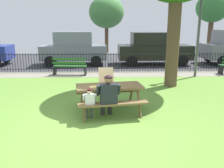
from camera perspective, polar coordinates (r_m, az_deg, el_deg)
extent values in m
cube|color=olive|center=(7.20, -4.17, -5.43)|extent=(28.00, 10.89, 0.02)
cube|color=gray|center=(11.78, -3.28, 2.34)|extent=(28.00, 1.40, 0.01)
cube|color=#38383D|center=(16.26, -2.90, 5.61)|extent=(28.00, 7.70, 0.01)
cube|color=brown|center=(6.52, -0.64, -0.59)|extent=(1.89, 1.02, 0.06)
cube|color=brown|center=(6.04, 0.32, -4.77)|extent=(1.82, 0.54, 0.05)
cube|color=brown|center=(7.17, -1.44, -1.71)|extent=(1.82, 0.54, 0.05)
cylinder|color=brown|center=(6.16, -6.80, -5.33)|extent=(0.13, 0.44, 0.74)
cylinder|color=brown|center=(6.94, -7.23, -3.08)|extent=(0.13, 0.44, 0.74)
cylinder|color=brown|center=(6.40, 6.54, -4.55)|extent=(0.13, 0.44, 0.74)
cylinder|color=brown|center=(7.16, 4.65, -2.47)|extent=(0.13, 0.44, 0.74)
cube|color=tan|center=(6.50, -1.15, -0.30)|extent=(0.47, 0.47, 0.01)
cube|color=silver|center=(6.50, -1.15, -0.24)|extent=(0.44, 0.44, 0.00)
cube|color=tan|center=(6.30, -0.89, -0.51)|extent=(0.42, 0.07, 0.04)
cube|color=tan|center=(6.69, -1.40, 0.37)|extent=(0.42, 0.07, 0.04)
cube|color=tan|center=(6.47, -2.96, -0.13)|extent=(0.07, 0.42, 0.04)
cube|color=tan|center=(6.53, 0.64, 0.01)|extent=(0.07, 0.42, 0.04)
cube|color=tan|center=(6.66, -1.43, 2.21)|extent=(0.44, 0.23, 0.39)
cylinder|color=tan|center=(6.50, -1.15, -0.19)|extent=(0.36, 0.36, 0.01)
cylinder|color=#F1CB54|center=(6.50, -1.15, -0.13)|extent=(0.33, 0.33, 0.00)
pyramid|color=#E9CC66|center=(6.39, -4.60, -0.60)|extent=(0.25, 0.27, 0.01)
cube|color=tan|center=(6.47, -4.13, -0.36)|extent=(0.19, 0.12, 0.02)
cylinder|color=#2C2C2C|center=(6.47, -2.27, -5.54)|extent=(0.12, 0.12, 0.44)
cylinder|color=#2C2C2C|center=(6.19, -2.02, -4.00)|extent=(0.21, 0.44, 0.15)
cylinder|color=#2C2C2C|center=(6.50, -0.52, -5.43)|extent=(0.12, 0.12, 0.44)
cylinder|color=#2C2C2C|center=(6.22, -0.20, -3.90)|extent=(0.21, 0.44, 0.15)
cube|color=#1E2328|center=(5.94, -0.79, -2.46)|extent=(0.45, 0.28, 0.52)
cylinder|color=#1E2328|center=(5.92, -3.36, -1.48)|extent=(0.12, 0.22, 0.31)
cylinder|color=#1E2328|center=(6.00, 1.57, -1.25)|extent=(0.12, 0.22, 0.31)
sphere|color=#8C6647|center=(5.86, -0.84, 1.16)|extent=(0.21, 0.21, 0.21)
ellipsoid|color=black|center=(5.84, -0.82, 1.61)|extent=(0.21, 0.20, 0.12)
cylinder|color=#474747|center=(6.25, -6.00, -6.31)|extent=(0.07, 0.07, 0.44)
cylinder|color=#474747|center=(6.06, -5.98, -4.59)|extent=(0.12, 0.25, 0.08)
cylinder|color=#474747|center=(6.26, -4.98, -6.25)|extent=(0.07, 0.07, 0.44)
cylinder|color=#474747|center=(6.07, -4.92, -4.54)|extent=(0.12, 0.25, 0.08)
cube|color=silver|center=(5.92, -5.38, -3.74)|extent=(0.25, 0.16, 0.29)
cylinder|color=silver|center=(5.92, -6.82, -3.19)|extent=(0.07, 0.12, 0.17)
cylinder|color=silver|center=(5.94, -4.01, -3.06)|extent=(0.07, 0.12, 0.17)
sphere|color=beige|center=(5.87, -5.43, -1.73)|extent=(0.12, 0.12, 0.12)
ellipsoid|color=#390B0E|center=(5.85, -5.44, -1.48)|extent=(0.12, 0.11, 0.07)
cylinder|color=black|center=(12.32, -3.26, 7.15)|extent=(18.31, 0.03, 0.03)
cylinder|color=black|center=(12.43, -3.21, 3.68)|extent=(18.31, 0.03, 0.03)
cylinder|color=black|center=(13.46, -25.10, 4.66)|extent=(0.02, 0.02, 0.98)
cylinder|color=black|center=(13.41, -24.55, 4.68)|extent=(0.02, 0.02, 0.98)
cylinder|color=black|center=(13.35, -23.99, 4.71)|extent=(0.02, 0.02, 0.98)
cylinder|color=black|center=(13.30, -23.43, 4.73)|extent=(0.02, 0.02, 0.98)
cylinder|color=black|center=(13.25, -22.86, 4.75)|extent=(0.02, 0.02, 0.98)
cylinder|color=black|center=(13.20, -22.29, 4.77)|extent=(0.02, 0.02, 0.98)
cylinder|color=black|center=(13.15, -21.71, 4.80)|extent=(0.02, 0.02, 0.98)
cylinder|color=black|center=(13.10, -21.13, 4.82)|extent=(0.02, 0.02, 0.98)
cylinder|color=black|center=(13.06, -20.54, 4.84)|extent=(0.02, 0.02, 0.98)
cylinder|color=black|center=(13.01, -19.95, 4.86)|extent=(0.02, 0.02, 0.98)
cylinder|color=black|center=(12.97, -19.36, 4.88)|extent=(0.02, 0.02, 0.98)
cylinder|color=black|center=(12.93, -18.76, 4.90)|extent=(0.02, 0.02, 0.98)
cylinder|color=black|center=(12.89, -18.16, 4.92)|extent=(0.02, 0.02, 0.98)
cylinder|color=black|center=(12.85, -17.56, 4.94)|extent=(0.02, 0.02, 0.98)
cylinder|color=black|center=(12.81, -16.95, 4.96)|extent=(0.02, 0.02, 0.98)
cylinder|color=black|center=(12.78, -16.34, 4.98)|extent=(0.02, 0.02, 0.98)
cylinder|color=black|center=(12.74, -15.72, 5.00)|extent=(0.02, 0.02, 0.98)
cylinder|color=black|center=(12.71, -15.10, 5.02)|extent=(0.02, 0.02, 0.98)
cylinder|color=black|center=(12.68, -14.48, 5.04)|extent=(0.02, 0.02, 0.98)
cylinder|color=black|center=(12.65, -13.86, 5.05)|extent=(0.02, 0.02, 0.98)
cylinder|color=black|center=(12.62, -13.23, 5.07)|extent=(0.02, 0.02, 0.98)
cylinder|color=black|center=(12.59, -12.60, 5.09)|extent=(0.02, 0.02, 0.98)
cylinder|color=black|center=(12.57, -11.97, 5.10)|extent=(0.02, 0.02, 0.98)
cylinder|color=black|center=(12.54, -11.33, 5.12)|extent=(0.02, 0.02, 0.98)
cylinder|color=black|center=(12.52, -10.69, 5.13)|extent=(0.02, 0.02, 0.98)
cylinder|color=black|center=(12.50, -10.05, 5.14)|extent=(0.02, 0.02, 0.98)
cylinder|color=black|center=(12.48, -9.41, 5.16)|extent=(0.02, 0.02, 0.98)
cylinder|color=black|center=(12.46, -8.77, 5.17)|extent=(0.02, 0.02, 0.98)
cylinder|color=black|center=(12.45, -8.12, 5.18)|extent=(0.02, 0.02, 0.98)
cylinder|color=black|center=(12.43, -7.47, 5.19)|extent=(0.02, 0.02, 0.98)
cylinder|color=black|center=(12.42, -6.82, 5.20)|extent=(0.02, 0.02, 0.98)
cylinder|color=black|center=(12.41, -6.17, 5.21)|extent=(0.02, 0.02, 0.98)
cylinder|color=black|center=(12.40, -5.52, 5.22)|extent=(0.02, 0.02, 0.98)
cylinder|color=black|center=(12.39, -4.87, 5.23)|extent=(0.02, 0.02, 0.98)
cylinder|color=black|center=(12.38, -4.22, 5.24)|extent=(0.02, 0.02, 0.98)
cylinder|color=black|center=(12.38, -3.56, 5.25)|extent=(0.02, 0.02, 0.98)
cylinder|color=black|center=(12.37, -2.91, 5.25)|extent=(0.02, 0.02, 0.98)
cylinder|color=black|center=(12.37, -2.25, 5.26)|extent=(0.02, 0.02, 0.98)
cylinder|color=black|center=(12.37, -1.60, 5.26)|extent=(0.02, 0.02, 0.98)
cylinder|color=black|center=(12.37, -0.94, 5.27)|extent=(0.02, 0.02, 0.98)
cylinder|color=black|center=(12.38, -0.29, 5.27)|extent=(0.02, 0.02, 0.98)
cylinder|color=black|center=(12.38, 0.37, 5.28)|extent=(0.02, 0.02, 0.98)
cylinder|color=black|center=(12.39, 1.02, 5.28)|extent=(0.02, 0.02, 0.98)
cylinder|color=black|center=(12.39, 1.67, 5.28)|extent=(0.02, 0.02, 0.98)
cylinder|color=black|center=(12.40, 2.33, 5.28)|extent=(0.02, 0.02, 0.98)
cylinder|color=black|center=(12.41, 2.98, 5.28)|extent=(0.02, 0.02, 0.98)
cylinder|color=black|center=(12.43, 3.63, 5.28)|extent=(0.02, 0.02, 0.98)
cylinder|color=black|center=(12.44, 4.27, 5.28)|extent=(0.02, 0.02, 0.98)
cylinder|color=black|center=(12.46, 4.92, 5.28)|extent=(0.02, 0.02, 0.98)
cylinder|color=black|center=(12.47, 5.57, 5.28)|extent=(0.02, 0.02, 0.98)
cylinder|color=black|center=(12.49, 6.21, 5.27)|extent=(0.02, 0.02, 0.98)
cylinder|color=black|center=(12.51, 6.85, 5.27)|extent=(0.02, 0.02, 0.98)
cylinder|color=black|center=(12.54, 7.49, 5.27)|extent=(0.02, 0.02, 0.98)
cylinder|color=black|center=(12.56, 8.13, 5.26)|extent=(0.02, 0.02, 0.98)
cylinder|color=black|center=(12.58, 8.76, 5.25)|extent=(0.02, 0.02, 0.98)
cylinder|color=black|center=(12.61, 9.39, 5.25)|extent=(0.02, 0.02, 0.98)
cylinder|color=black|center=(12.64, 10.02, 5.24)|extent=(0.02, 0.02, 0.98)
cylinder|color=black|center=(12.67, 10.65, 5.23)|extent=(0.02, 0.02, 0.98)
cylinder|color=black|center=(12.70, 11.27, 5.23)|extent=(0.02, 0.02, 0.98)
cylinder|color=black|center=(12.73, 11.89, 5.22)|extent=(0.02, 0.02, 0.98)
cylinder|color=black|center=(12.77, 12.51, 5.21)|extent=(0.02, 0.02, 0.98)
cylinder|color=black|center=(12.80, 13.12, 5.20)|extent=(0.02, 0.02, 0.98)
cylinder|color=black|center=(12.84, 13.73, 5.19)|extent=(0.02, 0.02, 0.98)
cylinder|color=black|center=(12.88, 14.34, 5.18)|extent=(0.02, 0.02, 0.98)
cylinder|color=black|center=(12.92, 14.94, 5.17)|extent=(0.02, 0.02, 0.98)
cylinder|color=black|center=(12.96, 15.54, 5.16)|extent=(0.02, 0.02, 0.98)
cylinder|color=black|center=(13.00, 16.13, 5.14)|extent=(0.02, 0.02, 0.98)
cylinder|color=black|center=(13.04, 16.72, 5.13)|extent=(0.02, 0.02, 0.98)
cylinder|color=black|center=(13.09, 17.31, 5.12)|extent=(0.02, 0.02, 0.98)
cylinder|color=black|center=(13.14, 17.89, 5.11)|extent=(0.02, 0.02, 0.98)
cylinder|color=black|center=(13.18, 18.47, 5.09)|extent=(0.02, 0.02, 0.98)
cylinder|color=black|center=(13.23, 19.05, 5.08)|extent=(0.02, 0.02, 0.98)
cylinder|color=black|center=(13.28, 19.62, 5.06)|extent=(0.02, 0.02, 0.98)
cylinder|color=black|center=(13.34, 20.18, 5.05)|extent=(0.02, 0.02, 0.98)
cylinder|color=black|center=(13.39, 20.74, 5.03)|extent=(0.02, 0.02, 0.98)
cylinder|color=black|center=(13.44, 21.30, 5.02)|extent=(0.02, 0.02, 0.98)
cylinder|color=black|center=(13.50, 21.85, 5.00)|extent=(0.02, 0.02, 0.98)
cylinder|color=black|center=(13.56, 22.40, 4.98)|extent=(0.02, 0.02, 0.98)
cylinder|color=black|center=(13.61, 22.94, 4.97)|extent=(0.02, 0.02, 0.98)
cylinder|color=black|center=(13.67, 23.48, 4.95)|extent=(0.02, 0.02, 0.98)
cylinder|color=black|center=(13.73, 24.01, 4.93)|extent=(0.02, 0.02, 0.98)
cylinder|color=black|center=(13.80, 24.54, 4.92)|extent=(0.02, 0.02, 0.98)
cylinder|color=black|center=(13.86, 25.07, 4.90)|extent=(0.02, 0.02, 0.98)
cube|color=#276525|center=(11.87, -9.89, 4.43)|extent=(1.60, 0.25, 0.04)
cube|color=#276525|center=(11.74, -10.04, 4.32)|extent=(1.60, 0.25, 0.04)
cube|color=#276525|center=(11.61, -10.20, 4.20)|extent=(1.60, 0.25, 0.04)
cube|color=#276525|center=(11.52, -10.31, 5.03)|extent=(1.60, 0.20, 0.11)
cube|color=#276525|center=(11.49, -10.35, 5.91)|extent=(1.60, 0.20, 0.11)
cube|color=black|center=(11.58, -6.39, 3.20)|extent=(0.09, 0.44, 0.44)
cube|color=black|center=(11.93, -13.61, 3.22)|extent=(0.09, 0.44, 0.44)
cube|color=black|center=(12.95, 24.66, 3.16)|extent=(0.06, 0.44, 0.44)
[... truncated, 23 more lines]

